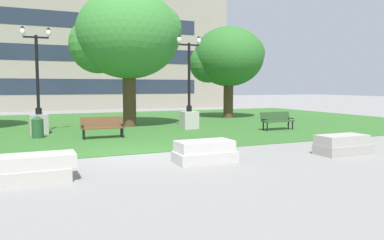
% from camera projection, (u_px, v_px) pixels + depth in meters
% --- Properties ---
extents(ground_plane, '(140.00, 140.00, 0.00)m').
position_uv_depth(ground_plane, '(139.00, 154.00, 12.25)').
color(ground_plane, gray).
extents(grass_lawn, '(40.00, 20.00, 0.02)m').
position_uv_depth(grass_lawn, '(91.00, 125.00, 21.36)').
color(grass_lawn, '#336628').
rests_on(grass_lawn, ground).
extents(concrete_block_center, '(1.92, 0.90, 0.64)m').
position_uv_depth(concrete_block_center, '(34.00, 169.00, 8.73)').
color(concrete_block_center, '#B2ADA3').
rests_on(concrete_block_center, ground).
extents(concrete_block_left, '(1.80, 0.90, 0.64)m').
position_uv_depth(concrete_block_left, '(205.00, 152.00, 10.96)').
color(concrete_block_left, '#BCB7B2').
rests_on(concrete_block_left, ground).
extents(concrete_block_right, '(1.80, 0.90, 0.64)m').
position_uv_depth(concrete_block_right, '(342.00, 145.00, 12.26)').
color(concrete_block_right, '#9E9991').
rests_on(concrete_block_right, ground).
extents(park_bench_near_left, '(1.81, 0.57, 0.90)m').
position_uv_depth(park_bench_near_left, '(103.00, 126.00, 15.93)').
color(park_bench_near_left, brown).
rests_on(park_bench_near_left, grass_lawn).
extents(park_bench_near_right, '(1.82, 0.60, 0.90)m').
position_uv_depth(park_bench_near_right, '(277.00, 120.00, 19.01)').
color(park_bench_near_right, '#284723').
rests_on(park_bench_near_right, grass_lawn).
extents(lamp_post_right, '(1.32, 0.80, 4.83)m').
position_uv_depth(lamp_post_right, '(189.00, 110.00, 19.49)').
color(lamp_post_right, '#ADA89E').
rests_on(lamp_post_right, grass_lawn).
extents(lamp_post_center, '(1.32, 0.80, 4.94)m').
position_uv_depth(lamp_post_center, '(39.00, 112.00, 17.43)').
color(lamp_post_center, gray).
rests_on(lamp_post_center, grass_lawn).
extents(tree_far_left, '(5.12, 4.88, 6.36)m').
position_uv_depth(tree_far_left, '(228.00, 58.00, 26.12)').
color(tree_far_left, '#4C3823').
rests_on(tree_far_left, grass_lawn).
extents(tree_near_left, '(5.91, 5.63, 7.40)m').
position_uv_depth(tree_near_left, '(127.00, 36.00, 20.32)').
color(tree_near_left, '#4C3823').
rests_on(tree_near_left, grass_lawn).
extents(trash_bin, '(0.49, 0.49, 0.96)m').
position_uv_depth(trash_bin, '(38.00, 127.00, 15.97)').
color(trash_bin, '#234C28').
rests_on(trash_bin, grass_lawn).
extents(building_facade_distant, '(30.38, 1.03, 13.46)m').
position_uv_depth(building_facade_distant, '(80.00, 38.00, 34.52)').
color(building_facade_distant, gray).
rests_on(building_facade_distant, ground).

